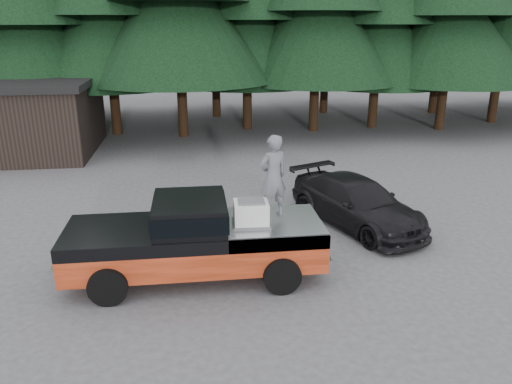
{
  "coord_description": "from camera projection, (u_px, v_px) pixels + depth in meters",
  "views": [
    {
      "loc": [
        -0.48,
        -11.28,
        5.69
      ],
      "look_at": [
        0.95,
        0.0,
        1.78
      ],
      "focal_mm": 35.0,
      "sensor_mm": 36.0,
      "label": 1
    }
  ],
  "objects": [
    {
      "name": "ground",
      "position": [
        218.0,
        261.0,
        12.49
      ],
      "size": [
        120.0,
        120.0,
        0.0
      ],
      "primitive_type": "plane",
      "color": "#464649",
      "rests_on": "ground"
    },
    {
      "name": "air_compressor",
      "position": [
        251.0,
        214.0,
        11.17
      ],
      "size": [
        0.78,
        0.66,
        0.52
      ],
      "primitive_type": "cube",
      "rotation": [
        0.0,
        0.0,
        -0.03
      ],
      "color": "silver",
      "rests_on": "pickup_truck"
    },
    {
      "name": "utility_building",
      "position": [
        0.0,
        116.0,
        22.13
      ],
      "size": [
        8.4,
        6.4,
        3.3
      ],
      "color": "black",
      "rests_on": "ground"
    },
    {
      "name": "man_on_bed",
      "position": [
        273.0,
        177.0,
        11.42
      ],
      "size": [
        0.84,
        0.71,
        1.96
      ],
      "primitive_type": "imported",
      "rotation": [
        0.0,
        0.0,
        3.55
      ],
      "color": "#5A5D61",
      "rests_on": "pickup_truck"
    },
    {
      "name": "truck_cab",
      "position": [
        190.0,
        212.0,
        11.19
      ],
      "size": [
        1.66,
        1.9,
        0.59
      ],
      "primitive_type": "cube",
      "color": "black",
      "rests_on": "pickup_truck"
    },
    {
      "name": "parked_car",
      "position": [
        357.0,
        203.0,
        14.48
      ],
      "size": [
        3.62,
        5.07,
        1.36
      ],
      "primitive_type": "imported",
      "rotation": [
        0.0,
        0.0,
        0.41
      ],
      "color": "black",
      "rests_on": "ground"
    },
    {
      "name": "pickup_truck",
      "position": [
        196.0,
        250.0,
        11.52
      ],
      "size": [
        6.0,
        2.04,
        1.33
      ],
      "primitive_type": null,
      "color": "#D24621",
      "rests_on": "ground"
    }
  ]
}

